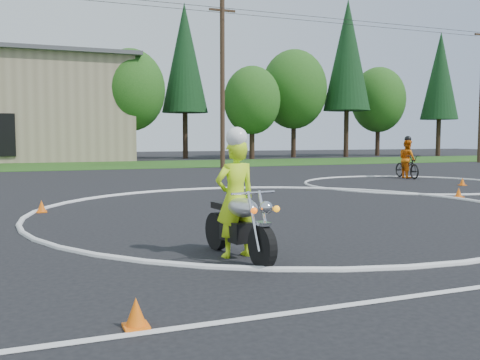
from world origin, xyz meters
name	(u,v)px	position (x,y,z in m)	size (l,w,h in m)	color
ground	(348,231)	(0.00, 0.00, 0.00)	(120.00, 120.00, 0.00)	black
grass_strip	(121,165)	(0.00, 27.00, 0.01)	(120.00, 10.00, 0.02)	#1E4714
course_markings	(328,201)	(2.17, 4.35, 0.01)	(19.05, 19.05, 0.12)	silver
primary_motorcycle	(239,225)	(-2.86, -1.45, 0.52)	(0.71, 2.03, 1.07)	black
rider_primary_grp	(235,195)	(-2.87, -1.32, 0.96)	(0.70, 0.51, 1.98)	#CAFF1A
rider_second_grp	(407,163)	(10.05, 10.61, 0.67)	(1.01, 2.06, 1.90)	black
traffic_cones	(427,195)	(5.05, 3.58, 0.14)	(20.23, 14.28, 0.30)	orange
treeline	(274,83)	(14.78, 34.61, 6.62)	(38.20, 8.10, 14.52)	#382619
utility_poles	(222,80)	(5.00, 21.00, 5.20)	(41.60, 1.12, 10.00)	#473321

